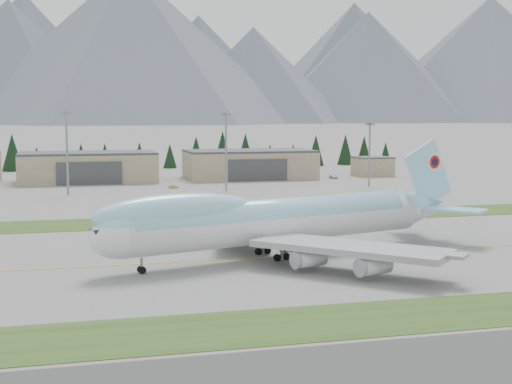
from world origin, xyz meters
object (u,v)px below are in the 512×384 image
object	(u,v)px
service_vehicle_b	(174,188)
hangar_center	(88,167)
boeing_747_freighter	(276,220)
service_vehicle_c	(333,179)
hangar_right	(249,164)

from	to	relation	value
service_vehicle_b	hangar_center	bearing A→B (deg)	34.68
hangar_center	boeing_747_freighter	bearing A→B (deg)	-79.48
hangar_center	service_vehicle_c	bearing A→B (deg)	-6.24
boeing_747_freighter	hangar_center	bearing A→B (deg)	83.97
hangar_center	hangar_right	distance (m)	60.00
hangar_center	service_vehicle_c	size ratio (longest dim) A/B	10.12
hangar_center	service_vehicle_b	distance (m)	41.30
hangar_right	service_vehicle_b	distance (m)	45.97
boeing_747_freighter	service_vehicle_c	distance (m)	153.47
service_vehicle_b	boeing_747_freighter	bearing A→B (deg)	174.77
hangar_right	service_vehicle_c	xyz separation A→B (m)	(30.47, -9.90, -5.39)
service_vehicle_b	service_vehicle_c	world-z (taller)	service_vehicle_c
hangar_center	hangar_right	bearing A→B (deg)	0.00
service_vehicle_c	boeing_747_freighter	bearing A→B (deg)	-122.43
boeing_747_freighter	service_vehicle_b	bearing A→B (deg)	74.05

